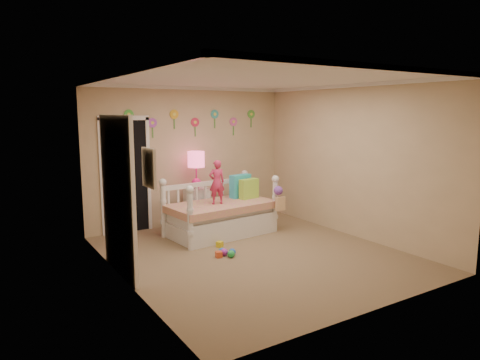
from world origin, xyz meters
TOP-DOWN VIEW (x-y plane):
  - floor at (0.00, 0.00)m, footprint 4.00×4.50m
  - ceiling at (0.00, 0.00)m, footprint 4.00×4.50m
  - back_wall at (0.00, 2.25)m, footprint 4.00×0.01m
  - left_wall at (-2.00, 0.00)m, footprint 0.01×4.50m
  - right_wall at (2.00, 0.00)m, footprint 0.01×4.50m
  - crown_molding at (0.00, 0.00)m, footprint 4.00×4.50m
  - daybed at (0.10, 1.24)m, footprint 1.96×1.18m
  - pillow_turquoise at (0.65, 1.47)m, footprint 0.44×0.23m
  - pillow_lime at (0.72, 1.29)m, footprint 0.40×0.21m
  - child at (-0.01, 1.18)m, footprint 0.31×0.24m
  - nightstand at (-0.01, 1.96)m, footprint 0.48×0.39m
  - table_lamp at (-0.01, 1.96)m, footprint 0.31×0.31m
  - closet_doorway at (-1.25, 2.23)m, footprint 0.90×0.04m
  - flower_decals at (-0.09, 2.24)m, footprint 3.40×0.02m
  - mirror_closet at (-1.96, 0.30)m, footprint 0.07×1.30m
  - wall_picture at (-1.97, -0.90)m, footprint 0.05×0.34m
  - hanging_bag at (0.99, 0.73)m, footprint 0.20×0.16m
  - toy_scatter at (-0.18, 0.47)m, footprint 1.11×1.46m

SIDE VIEW (x-z plane):
  - floor at x=0.00m, z-range -0.01..0.01m
  - toy_scatter at x=-0.18m, z-range 0.00..0.11m
  - nightstand at x=-0.01m, z-range 0.00..0.73m
  - daybed at x=0.10m, z-range 0.00..1.01m
  - hanging_bag at x=0.99m, z-range 0.44..0.80m
  - pillow_lime at x=0.72m, z-range 0.56..0.93m
  - pillow_turquoise at x=0.65m, z-range 0.56..0.99m
  - child at x=-0.01m, z-range 0.56..1.33m
  - closet_doorway at x=-1.25m, z-range 0.00..2.07m
  - mirror_closet at x=-1.96m, z-range 0.00..2.10m
  - table_lamp at x=-0.01m, z-range 0.84..1.53m
  - back_wall at x=0.00m, z-range 0.00..2.60m
  - left_wall at x=-2.00m, z-range 0.00..2.60m
  - right_wall at x=2.00m, z-range 0.00..2.60m
  - wall_picture at x=-1.97m, z-range 1.34..1.76m
  - flower_decals at x=-0.09m, z-range 1.69..2.19m
  - crown_molding at x=0.00m, z-range 2.54..2.60m
  - ceiling at x=0.00m, z-range 2.60..2.60m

